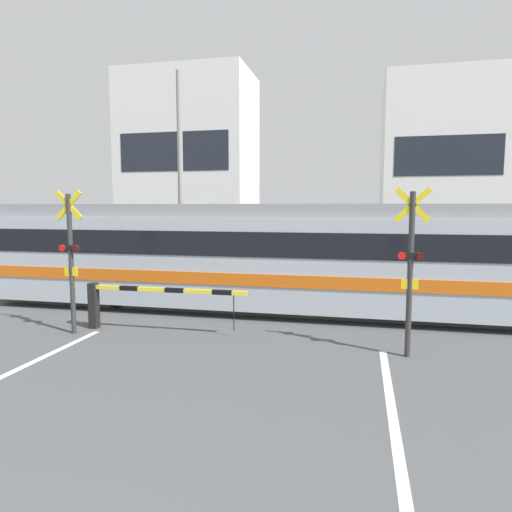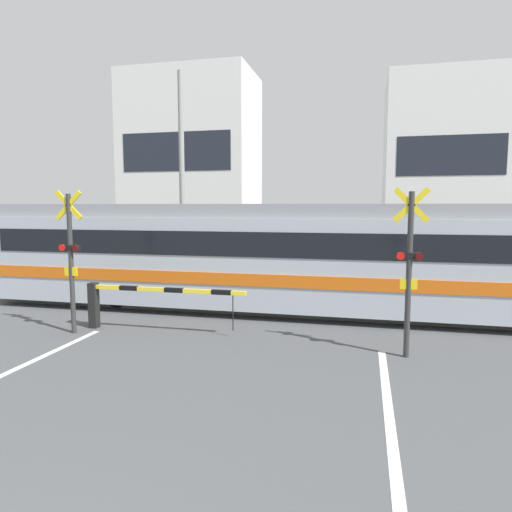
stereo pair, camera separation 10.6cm
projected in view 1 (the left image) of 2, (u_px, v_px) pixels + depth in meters
The scene contains 11 objects.
rail_track_near at pixel (254, 314), 12.35m from camera, with size 50.00×0.10×0.08m.
rail_track_far at pixel (265, 303), 13.74m from camera, with size 50.00×0.10×0.08m.
commuter_train at pixel (329, 255), 12.45m from camera, with size 19.53×2.76×3.00m.
crossing_barrier_near at pixel (132, 298), 10.77m from camera, with size 3.92×0.20×1.10m.
crossing_barrier_far at pixel (351, 272), 14.95m from camera, with size 3.92×0.20×1.10m.
crossing_signal_left at pixel (71, 255), 10.42m from camera, with size 0.68×0.15×3.31m.
crossing_signal_right at pixel (410, 265), 8.78m from camera, with size 0.68×0.15×3.31m.
pedestrian at pixel (312, 256), 18.12m from camera, with size 0.38×0.22×1.70m.
building_left_of_street at pixel (190, 165), 28.47m from camera, with size 7.80×5.13×10.99m.
building_right_of_street at pixel (439, 170), 25.26m from camera, with size 6.14×5.13×9.94m.
utility_pole_streetside at pixel (180, 176), 18.54m from camera, with size 0.22×0.22×8.33m.
Camera 1 is at (2.75, -0.96, 2.95)m, focal length 32.00 mm.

